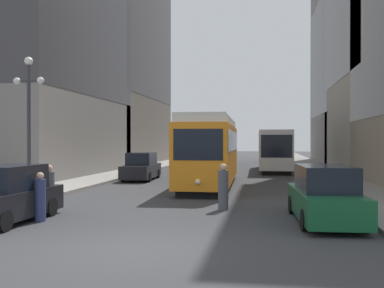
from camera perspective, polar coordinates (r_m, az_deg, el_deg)
name	(u,v)px	position (r m, az deg, el deg)	size (l,w,h in m)	color
ground_plane	(132,249)	(10.91, -7.80, -13.42)	(200.00, 200.00, 0.00)	#38383A
sidewalk_left	(171,162)	(51.35, -2.78, -2.41)	(2.90, 120.00, 0.15)	gray
sidewalk_right	(308,164)	(50.39, 14.79, -2.48)	(2.90, 120.00, 0.15)	gray
streetcar	(211,150)	(25.36, 2.45, -0.73)	(2.99, 12.39, 3.89)	black
transit_bus	(274,148)	(38.66, 10.58, -0.57)	(2.78, 11.24, 3.45)	black
parked_car_left_near	(141,167)	(29.55, -6.59, -3.01)	(2.10, 5.03, 1.82)	black
parked_car_left_mid	(6,196)	(15.31, -23.02, -6.23)	(1.94, 4.37, 1.82)	black
parked_car_right_far	(325,196)	(14.76, 16.86, -6.46)	(2.11, 5.07, 1.82)	black
pedestrian_crossing_near	(223,188)	(16.62, 4.08, -5.77)	(0.39, 0.39, 1.75)	#4C4C56
pedestrian_crossing_far	(40,198)	(15.09, -19.14, -6.70)	(0.36, 0.36, 1.60)	navy
pedestrian_on_sidewalk	(49,192)	(16.24, -18.12, -5.90)	(0.40, 0.40, 1.77)	#4C4C56
lamp_post_left_near	(29,106)	(20.25, -20.45, 4.61)	(1.41, 0.36, 6.08)	#333338
building_left_corner	(33,13)	(36.80, -19.96, 15.70)	(10.72, 17.34, 23.93)	gray
building_left_midblock	(98,29)	(52.56, -12.09, 14.39)	(13.36, 19.25, 29.69)	slate
building_right_midblock	(375,62)	(55.83, 22.70, 9.75)	(13.52, 16.91, 22.73)	gray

